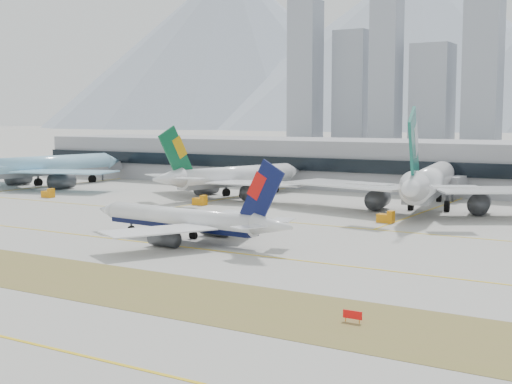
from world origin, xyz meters
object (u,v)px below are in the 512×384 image
Objects in this scene: widebody_korean at (43,167)px; widebody_cathay at (429,184)px; taxiing_airliner at (187,220)px; terminal at (423,165)px; widebody_eva at (232,178)px.

widebody_cathay is (125.19, 5.03, 0.31)m from widebody_korean.
widebody_korean reaches higher than taxiing_airliner.
taxiing_airliner is at bearing 148.83° from widebody_cathay.
taxiing_airliner is at bearing -92.90° from terminal.
terminal is (5.81, 114.68, 3.75)m from taxiing_airliner.
widebody_korean is 68.95m from widebody_eva.
widebody_cathay reaches higher than taxiing_airliner.
taxiing_airliner reaches higher than terminal.
taxiing_airliner is 116.48m from widebody_korean.
widebody_eva is 56.57m from widebody_cathay.
terminal is at bearing -87.69° from taxiing_airliner.
widebody_korean is 0.96× the size of widebody_cathay.
terminal is (106.92, 56.91, 1.22)m from widebody_korean.
widebody_korean reaches higher than widebody_eva.
terminal is at bearing -23.50° from widebody_eva.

